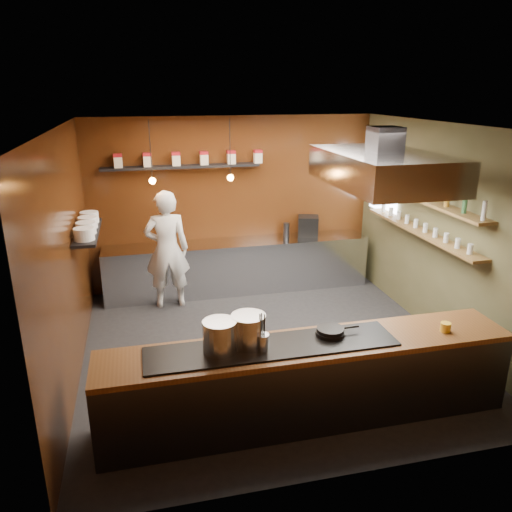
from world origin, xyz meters
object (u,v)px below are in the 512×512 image
object	(u,v)px
stockpot_small	(248,330)
chef	(167,250)
espresso_machine	(308,226)
stockpot_large	(220,337)
extractor_hood	(383,168)

from	to	relation	value
stockpot_small	chef	xyz separation A→B (m)	(-0.61, 3.30, -0.14)
espresso_machine	chef	bearing A→B (deg)	-151.10
stockpot_large	stockpot_small	distance (m)	0.31
extractor_hood	espresso_machine	bearing A→B (deg)	89.90
extractor_hood	stockpot_small	world-z (taller)	extractor_hood
chef	stockpot_large	bearing A→B (deg)	95.83
stockpot_large	stockpot_small	bearing A→B (deg)	12.16
stockpot_large	espresso_machine	world-z (taller)	stockpot_large
stockpot_large	chef	size ratio (longest dim) A/B	0.18
stockpot_large	espresso_machine	distance (m)	4.45
chef	stockpot_small	bearing A→B (deg)	101.11
stockpot_small	espresso_machine	bearing A→B (deg)	62.79
extractor_hood	espresso_machine	distance (m)	3.01
stockpot_large	chef	xyz separation A→B (m)	(-0.30, 3.37, -0.14)
extractor_hood	stockpot_large	world-z (taller)	extractor_hood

